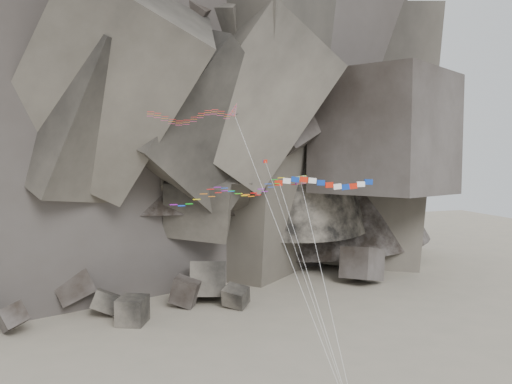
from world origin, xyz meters
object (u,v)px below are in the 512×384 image
object	(u,v)px
delta_kite	(187,116)
banner_kite	(324,184)
pennant_kite	(288,230)
parafoil_kite	(234,191)

from	to	relation	value
delta_kite	banner_kite	distance (m)	14.65
delta_kite	pennant_kite	xyz separation A→B (m)	(7.53, -7.35, -10.34)
banner_kite	parafoil_kite	bearing A→B (deg)	-169.83
banner_kite	parafoil_kite	distance (m)	8.66
delta_kite	banner_kite	world-z (taller)	delta_kite
banner_kite	pennant_kite	xyz separation A→B (m)	(-4.56, -2.21, -3.87)
banner_kite	pennant_kite	world-z (taller)	pennant_kite
banner_kite	parafoil_kite	xyz separation A→B (m)	(-8.52, 1.45, -0.56)
banner_kite	pennant_kite	distance (m)	6.38
parafoil_kite	pennant_kite	bearing A→B (deg)	-49.63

